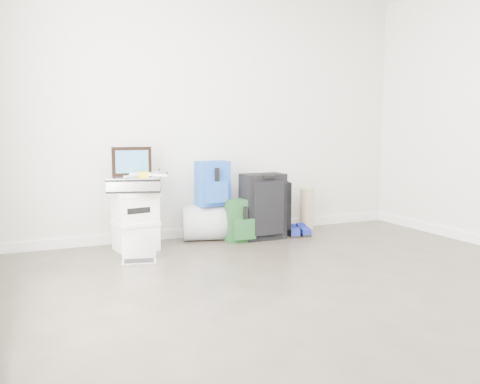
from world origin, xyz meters
name	(u,v)px	position (x,y,z in m)	size (l,w,h in m)	color
ground	(354,304)	(0.00, 0.00, 0.00)	(5.00, 5.00, 0.00)	#332D25
room_envelope	(360,43)	(0.00, 0.02, 1.72)	(4.52, 5.02, 2.71)	silver
boxes_stack	(136,221)	(-1.00, 2.14, 0.29)	(0.44, 0.38, 0.57)	white
briefcase	(135,184)	(-1.00, 2.14, 0.64)	(0.49, 0.36, 0.14)	#B2B2B7
painting	(132,162)	(-1.00, 2.23, 0.86)	(0.38, 0.06, 0.29)	black
drone	(143,174)	(-0.92, 2.12, 0.74)	(0.44, 0.44, 0.05)	yellow
duffel_bag	(212,222)	(-0.16, 2.25, 0.19)	(0.38, 0.38, 0.61)	gray
blue_backpack	(213,184)	(-0.16, 2.22, 0.60)	(0.35, 0.27, 0.46)	#173397
large_suitcase	(263,206)	(0.35, 2.08, 0.35)	(0.45, 0.30, 0.70)	black
green_backpack	(241,221)	(0.08, 2.06, 0.21)	(0.33, 0.25, 0.44)	#163E1E
carry_on	(273,208)	(0.56, 2.23, 0.29)	(0.42, 0.34, 0.59)	black
shoes	(299,232)	(0.80, 2.06, 0.04)	(0.30, 0.28, 0.09)	black
rolled_rug	(307,209)	(1.04, 2.31, 0.24)	(0.16, 0.16, 0.49)	tan
laptop	(139,256)	(-1.07, 1.69, 0.05)	(0.34, 0.28, 0.21)	silver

